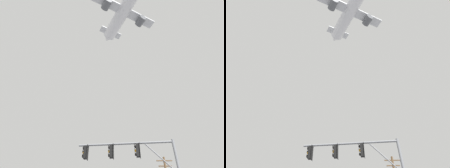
{
  "view_description": "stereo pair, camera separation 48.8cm",
  "coord_description": "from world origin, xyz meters",
  "views": [
    {
      "loc": [
        0.61,
        -3.46,
        1.51
      ],
      "look_at": [
        0.43,
        13.82,
        16.01
      ],
      "focal_mm": 28.66,
      "sensor_mm": 36.0,
      "label": 1
    },
    {
      "loc": [
        1.1,
        -3.45,
        1.51
      ],
      "look_at": [
        0.43,
        13.82,
        16.01
      ],
      "focal_mm": 28.66,
      "sensor_mm": 36.0,
      "label": 2
    }
  ],
  "objects": [
    {
      "name": "signal_pole_near",
      "position": [
        2.19,
        9.26,
        5.2
      ],
      "size": [
        6.92,
        0.95,
        6.69
      ],
      "color": "slate",
      "rests_on": "ground"
    },
    {
      "name": "airplane",
      "position": [
        3.95,
        21.05,
        49.46
      ],
      "size": [
        18.18,
        23.55,
        6.82
      ],
      "color": "white"
    }
  ]
}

